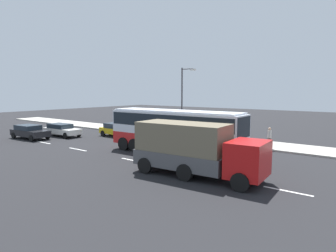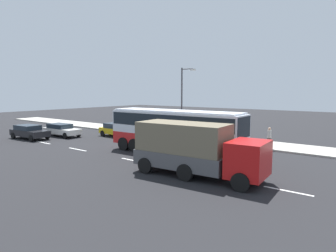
# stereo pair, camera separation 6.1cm
# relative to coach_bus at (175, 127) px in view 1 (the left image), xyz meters

# --- Properties ---
(ground_plane) EXTENTS (120.00, 120.00, 0.00)m
(ground_plane) POSITION_rel_coach_bus_xyz_m (1.46, -0.91, -2.15)
(ground_plane) COLOR black
(sidewalk_curb) EXTENTS (80.00, 4.00, 0.15)m
(sidewalk_curb) POSITION_rel_coach_bus_xyz_m (1.46, 7.87, -2.07)
(sidewalk_curb) COLOR #A8A399
(sidewalk_curb) RESTS_ON ground_plane
(lane_centreline) EXTENTS (25.05, 0.16, 0.01)m
(lane_centreline) POSITION_rel_coach_bus_xyz_m (-2.13, -3.42, -2.14)
(lane_centreline) COLOR white
(lane_centreline) RESTS_ON ground_plane
(coach_bus) EXTENTS (11.24, 2.87, 3.46)m
(coach_bus) POSITION_rel_coach_bus_xyz_m (0.00, 0.00, 0.00)
(coach_bus) COLOR red
(coach_bus) RESTS_ON ground_plane
(cargo_truck) EXTENTS (7.88, 3.08, 3.08)m
(cargo_truck) POSITION_rel_coach_bus_xyz_m (4.35, -4.00, -0.50)
(cargo_truck) COLOR red
(cargo_truck) RESTS_ON ground_plane
(car_black_sedan) EXTENTS (4.67, 2.20, 1.42)m
(car_black_sedan) POSITION_rel_coach_bus_xyz_m (-16.45, -3.06, -1.38)
(car_black_sedan) COLOR black
(car_black_sedan) RESTS_ON ground_plane
(car_yellow_taxi) EXTENTS (4.37, 1.98, 1.44)m
(car_yellow_taxi) POSITION_rel_coach_bus_xyz_m (-10.33, 3.55, -1.38)
(car_yellow_taxi) COLOR gold
(car_yellow_taxi) RESTS_ON ground_plane
(car_white_minivan) EXTENTS (4.79, 2.05, 1.36)m
(car_white_minivan) POSITION_rel_coach_bus_xyz_m (-15.39, -0.02, -1.41)
(car_white_minivan) COLOR white
(car_white_minivan) RESTS_ON ground_plane
(pedestrian_near_curb) EXTENTS (0.32, 0.32, 1.75)m
(pedestrian_near_curb) POSITION_rel_coach_bus_xyz_m (5.25, 6.34, -0.98)
(pedestrian_near_curb) COLOR brown
(pedestrian_near_curb) RESTS_ON sidewalk_curb
(street_lamp) EXTENTS (1.64, 0.24, 7.12)m
(street_lamp) POSITION_rel_coach_bus_xyz_m (-3.67, 6.46, 2.07)
(street_lamp) COLOR #47474C
(street_lamp) RESTS_ON sidewalk_curb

